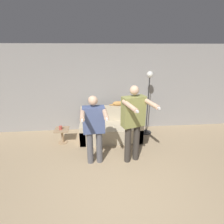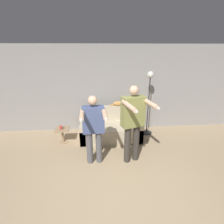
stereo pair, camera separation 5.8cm
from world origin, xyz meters
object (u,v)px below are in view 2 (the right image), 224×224
person_right (133,120)px  cat (120,103)px  person_left (94,126)px  side_table (62,133)px  cup (61,127)px  floor_lamp (149,94)px  couch (111,129)px

person_right → cat: bearing=76.3°
person_left → side_table: bearing=129.0°
person_left → person_right: bearing=-2.8°
cup → person_right: bearing=-28.7°
cup → cat: bearing=18.7°
person_right → floor_lamp: 1.57m
cat → person_right: bearing=-85.8°
cup → person_left: bearing=-46.7°
person_right → cat: size_ratio=3.68×
cat → couch: bearing=-130.6°
floor_lamp → person_right: bearing=-117.6°
couch → side_table: size_ratio=4.14×
person_right → floor_lamp: bearing=44.5°
floor_lamp → side_table: floor_lamp is taller
side_table → cup: bearing=-125.9°
person_right → cup: 2.09m
cat → floor_lamp: bearing=-10.1°
floor_lamp → side_table: size_ratio=4.57×
floor_lamp → cup: (-2.49, -0.41, -0.77)m
couch → floor_lamp: floor_lamp is taller
couch → cup: 1.40m
couch → side_table: 1.36m
person_right → cup: size_ratio=17.86×
person_left → person_right: (0.85, 0.00, 0.12)m
couch → floor_lamp: 1.49m
couch → cup: bearing=-170.7°
side_table → person_left: bearing=-48.0°
person_right → side_table: size_ratio=4.29×
person_right → cat: 1.53m
couch → person_right: 1.47m
side_table → person_right: bearing=-29.6°
person_left → side_table: (-0.90, 1.00, -0.62)m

